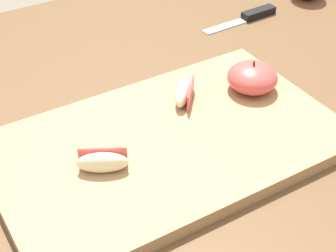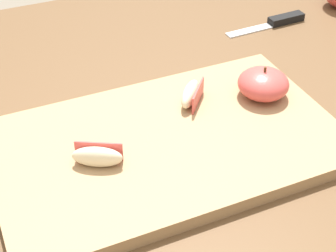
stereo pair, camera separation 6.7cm
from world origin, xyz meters
The scene contains 6 objects.
dining_table centered at (0.00, 0.00, 0.68)m, with size 1.35×0.93×0.78m.
cutting_board centered at (0.07, -0.05, 0.79)m, with size 0.45×0.27×0.02m.
apple_half_skin_up centered at (0.23, -0.01, 0.82)m, with size 0.07×0.07×0.05m.
apple_wedge_left centered at (0.13, 0.01, 0.81)m, with size 0.06×0.06×0.03m.
apple_wedge_near_knife centered at (-0.03, -0.06, 0.81)m, with size 0.06×0.05×0.03m.
paring_knife centered at (0.40, 0.20, 0.78)m, with size 0.16×0.02×0.01m.
Camera 2 is at (-0.14, -0.53, 1.23)m, focal length 56.60 mm.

